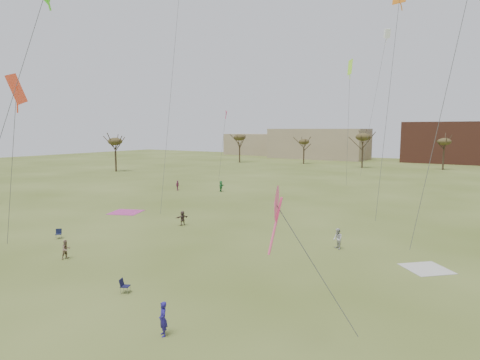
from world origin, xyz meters
The scene contains 16 objects.
ground centered at (0.00, 0.00, 0.00)m, with size 260.00×260.00×0.00m, color #415119.
flyer_near_right centered at (6.10, -4.25, 0.84)m, with size 0.61×0.40×1.69m, color navy.
spectator_fore_b centered at (-8.54, 0.63, 0.73)m, with size 0.71×0.56×1.47m, color #846754.
spectator_fore_c centered at (-8.45, 14.10, 0.76)m, with size 1.40×0.45×1.51m, color brown.
spectator_mid_d centered at (-25.44, 32.64, 0.82)m, with size 0.97×0.40×1.65m, color #A14375.
spectator_mid_e centered at (8.05, 14.49, 0.86)m, with size 0.84×0.65×1.72m, color #BDBDBD.
flyer_far_a centered at (-18.84, 35.54, 0.85)m, with size 1.58×0.50×1.70m, color #2B8341.
blanket_cream centered at (15.12, 13.10, 0.00)m, with size 2.85×2.85×0.03m, color beige.
blanket_plum centered at (-18.59, 15.60, 0.00)m, with size 3.44×3.44×0.03m, color #B83889.
camp_chair_left centered at (-14.44, 3.92, 0.26)m, with size 0.74×0.74×0.87m.
camp_chair_center centered at (0.45, -1.58, 0.26)m, with size 0.71×0.68×0.87m.
kites_aloft centered at (-1.24, 33.74, 22.43)m, with size 54.74×70.51×27.86m.
tree_line centered at (-2.85, 79.12, 7.09)m, with size 117.44×49.32×8.91m.
building_tan centered at (-35.00, 115.00, 5.00)m, with size 32.00×14.00×10.00m, color #937F60.
building_brick centered at (5.00, 120.00, 6.00)m, with size 26.00×16.00×12.00m, color brown.
building_tan_west centered at (-65.00, 122.00, 4.00)m, with size 20.00×12.00×8.00m, color #937F60.
Camera 1 is at (19.58, -18.28, 9.90)m, focal length 31.31 mm.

